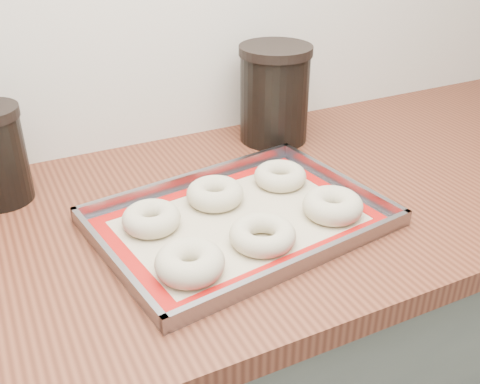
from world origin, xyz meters
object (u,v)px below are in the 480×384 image
bagel_front_left (190,263)px  bagel_front_right (333,206)px  baking_tray (240,220)px  bagel_back_left (151,219)px  canister_right (274,94)px  bagel_front_mid (263,235)px  bagel_back_right (280,176)px  bagel_back_mid (215,194)px

bagel_front_left → bagel_front_right: 0.28m
bagel_front_right → baking_tray: bearing=160.3°
bagel_back_left → canister_right: bearing=33.5°
bagel_front_mid → bagel_back_right: (0.12, 0.16, -0.00)m
bagel_front_mid → bagel_front_right: size_ratio=1.03×
bagel_back_mid → canister_right: 0.32m
bagel_front_left → bagel_back_left: (-0.01, 0.14, -0.00)m
canister_right → bagel_front_left: bearing=-132.6°
bagel_back_left → bagel_back_mid: size_ratio=0.95×
bagel_front_right → bagel_back_right: size_ratio=1.05×
baking_tray → canister_right: (0.22, 0.28, 0.10)m
bagel_back_left → bagel_back_mid: same height
bagel_back_right → canister_right: canister_right is taller
bagel_front_right → bagel_back_left: 0.30m
baking_tray → bagel_back_right: bearing=34.0°
bagel_front_left → bagel_front_right: (0.28, 0.04, -0.00)m
bagel_front_left → bagel_back_mid: 0.21m
bagel_front_right → bagel_front_mid: bearing=-171.2°
baking_tray → canister_right: canister_right is taller
bagel_front_left → bagel_back_mid: (0.12, 0.17, -0.00)m
bagel_front_right → bagel_back_right: bagel_front_right is taller
canister_right → bagel_back_right: bearing=-116.0°
bagel_front_right → bagel_back_left: bagel_front_right is taller
bagel_front_right → bagel_back_left: size_ratio=1.07×
bagel_front_left → baking_tray: bearing=37.2°
baking_tray → bagel_front_left: size_ratio=4.95×
bagel_front_right → bagel_back_right: (-0.02, 0.14, -0.00)m
bagel_front_mid → bagel_back_left: size_ratio=1.09×
bagel_back_left → bagel_back_mid: bearing=13.1°
bagel_front_right → bagel_back_mid: (-0.16, 0.13, -0.00)m
bagel_back_left → bagel_back_right: bearing=8.5°
bagel_back_left → bagel_front_right: bearing=-18.9°
bagel_front_left → bagel_front_right: bearing=9.1°
bagel_front_mid → bagel_front_right: bearing=8.8°
bagel_front_mid → bagel_back_left: bagel_back_left is taller
bagel_back_mid → canister_right: bearing=41.7°
bagel_front_right → bagel_back_mid: 0.20m
bagel_back_mid → baking_tray: bearing=-80.8°
bagel_front_left → bagel_back_right: bagel_front_left is taller
bagel_back_right → canister_right: bearing=64.0°
baking_tray → bagel_back_right: 0.15m
baking_tray → bagel_back_left: 0.15m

